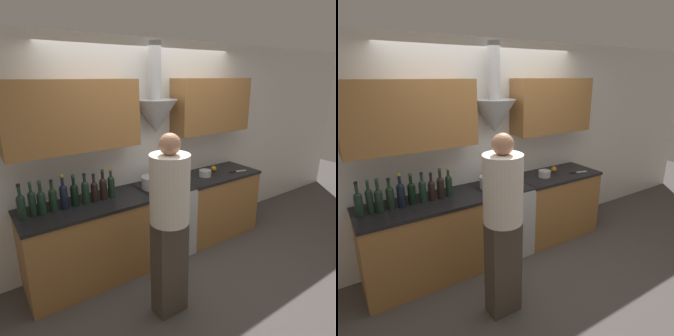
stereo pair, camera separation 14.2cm
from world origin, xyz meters
TOP-DOWN VIEW (x-y plane):
  - ground_plane at (0.00, 0.00)m, footprint 12.00×12.00m
  - wall_back at (-0.03, 0.57)m, footprint 8.40×0.52m
  - counter_left at (-0.98, 0.31)m, footprint 1.37×0.62m
  - counter_right at (0.88, 0.31)m, footprint 1.17×0.62m
  - stove_range at (0.00, 0.31)m, footprint 0.61×0.60m
  - wine_bottle_0 at (-1.57, 0.33)m, footprint 0.08×0.08m
  - wine_bottle_1 at (-1.47, 0.35)m, footprint 0.07×0.07m
  - wine_bottle_2 at (-1.39, 0.33)m, footprint 0.08×0.08m
  - wine_bottle_3 at (-1.28, 0.34)m, footprint 0.08×0.08m
  - wine_bottle_4 at (-1.18, 0.33)m, footprint 0.08×0.08m
  - wine_bottle_5 at (-1.07, 0.34)m, footprint 0.08×0.08m
  - wine_bottle_6 at (-0.96, 0.33)m, footprint 0.08×0.08m
  - wine_bottle_7 at (-0.86, 0.33)m, footprint 0.07×0.07m
  - wine_bottle_8 at (-0.76, 0.33)m, footprint 0.08×0.08m
  - wine_bottle_9 at (-0.66, 0.35)m, footprint 0.07×0.07m
  - stock_pot at (-0.14, 0.31)m, footprint 0.28×0.28m
  - mixing_bowl at (0.14, 0.32)m, footprint 0.23×0.23m
  - orange_fruit at (0.90, 0.38)m, footprint 0.07×0.07m
  - saucepan at (0.65, 0.28)m, footprint 0.16×0.16m
  - chefs_knife at (1.17, 0.17)m, footprint 0.26×0.09m
  - person_foreground_left at (-0.53, -0.58)m, footprint 0.35×0.35m

SIDE VIEW (x-z plane):
  - ground_plane at x=0.00m, z-range 0.00..0.00m
  - counter_left at x=-0.98m, z-range 0.00..0.90m
  - counter_right at x=0.88m, z-range 0.00..0.90m
  - stove_range at x=0.00m, z-range 0.00..0.90m
  - chefs_knife at x=1.17m, z-range 0.90..0.91m
  - orange_fruit at x=0.90m, z-range 0.90..0.97m
  - mixing_bowl at x=0.14m, z-range 0.90..0.98m
  - saucepan at x=0.65m, z-range 0.90..0.98m
  - person_foreground_left at x=-0.53m, z-range 0.09..1.83m
  - stock_pot at x=-0.14m, z-range 0.90..1.04m
  - wine_bottle_7 at x=-0.86m, z-range 0.87..1.18m
  - wine_bottle_3 at x=-1.28m, z-range 0.87..1.19m
  - wine_bottle_2 at x=-1.39m, z-range 0.86..1.20m
  - wine_bottle_5 at x=-1.07m, z-range 0.87..1.20m
  - wine_bottle_9 at x=-0.66m, z-range 0.87..1.20m
  - wine_bottle_8 at x=-0.76m, z-range 0.87..1.20m
  - wine_bottle_6 at x=-0.96m, z-range 0.87..1.20m
  - wine_bottle_0 at x=-1.57m, z-range 0.86..1.21m
  - wine_bottle_1 at x=-1.47m, z-range 0.87..1.21m
  - wine_bottle_4 at x=-1.18m, z-range 0.86..1.22m
  - wall_back at x=-0.03m, z-range 0.17..2.77m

